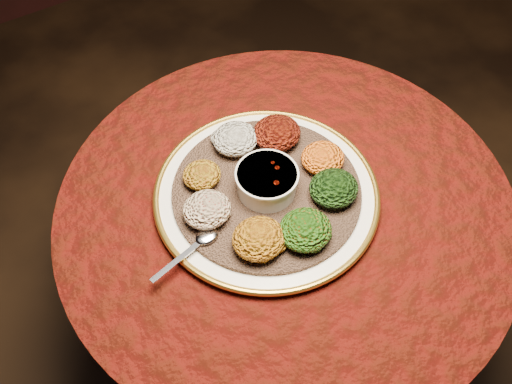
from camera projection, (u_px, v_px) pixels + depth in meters
table at (283, 246)px, 1.33m from camera, size 0.96×0.96×0.73m
platter at (266, 194)px, 1.18m from camera, size 0.47×0.47×0.02m
injera at (267, 191)px, 1.17m from camera, size 0.45×0.45×0.01m
stew_bowl at (267, 180)px, 1.14m from camera, size 0.13×0.13×0.05m
spoon at (203, 240)px, 1.09m from camera, size 0.16×0.05×0.01m
portion_ayib at (235, 139)px, 1.22m from camera, size 0.10×0.09×0.05m
portion_kitfo at (277, 133)px, 1.23m from camera, size 0.11×0.10×0.05m
portion_tikil at (323, 158)px, 1.19m from camera, size 0.09×0.09×0.04m
portion_gomen at (334, 188)px, 1.14m from camera, size 0.10×0.10×0.05m
portion_mixveg at (305, 230)px, 1.08m from camera, size 0.10×0.10×0.05m
portion_kik at (259, 239)px, 1.07m from camera, size 0.10×0.10×0.05m
portion_timatim at (207, 209)px, 1.11m from camera, size 0.10×0.09×0.05m
portion_shiro at (202, 175)px, 1.17m from camera, size 0.08×0.08×0.04m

